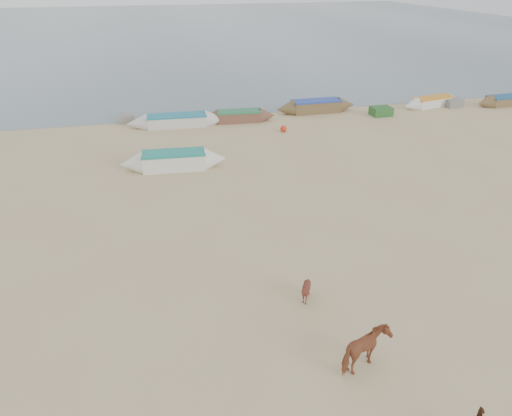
{
  "coord_description": "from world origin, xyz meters",
  "views": [
    {
      "loc": [
        -4.75,
        -14.31,
        10.21
      ],
      "look_at": [
        0.0,
        4.0,
        1.0
      ],
      "focal_mm": 35.0,
      "sensor_mm": 36.0,
      "label": 1
    }
  ],
  "objects": [
    {
      "name": "ground",
      "position": [
        0.0,
        0.0,
        0.0
      ],
      "size": [
        140.0,
        140.0,
        0.0
      ],
      "primitive_type": "plane",
      "color": "tan",
      "rests_on": "ground"
    },
    {
      "name": "cow_adult",
      "position": [
        0.85,
        -4.76,
        0.65
      ],
      "size": [
        1.69,
        1.31,
        1.3
      ],
      "primitive_type": "imported",
      "rotation": [
        0.0,
        0.0,
        2.03
      ],
      "color": "brown",
      "rests_on": "ground"
    },
    {
      "name": "waterline_canoes",
      "position": [
        4.9,
        20.58,
        0.42
      ],
      "size": [
        49.12,
        3.99,
        0.96
      ],
      "color": "silver",
      "rests_on": "ground"
    },
    {
      "name": "calf_front",
      "position": [
        0.31,
        -1.42,
        0.44
      ],
      "size": [
        0.99,
        0.93,
        0.89
      ],
      "primitive_type": "imported",
      "rotation": [
        0.0,
        0.0,
        -1.25
      ],
      "color": "#58251C",
      "rests_on": "ground"
    },
    {
      "name": "beach_clutter",
      "position": [
        3.71,
        19.58,
        0.3
      ],
      "size": [
        41.43,
        5.93,
        0.64
      ],
      "color": "#2B603C",
      "rests_on": "ground"
    },
    {
      "name": "near_canoe",
      "position": [
        -2.64,
        11.98,
        0.49
      ],
      "size": [
        5.94,
        1.78,
        0.99
      ],
      "primitive_type": null,
      "rotation": [
        0.0,
        0.0,
        -0.08
      ],
      "color": "silver",
      "rests_on": "ground"
    },
    {
      "name": "sea",
      "position": [
        0.0,
        82.0,
        0.01
      ],
      "size": [
        160.0,
        160.0,
        0.0
      ],
      "primitive_type": "plane",
      "color": "slate",
      "rests_on": "ground"
    }
  ]
}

